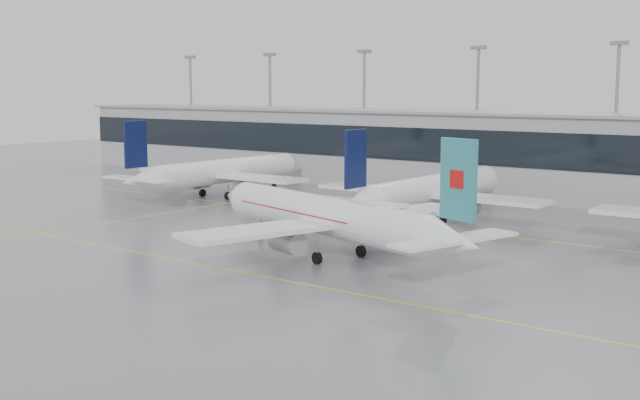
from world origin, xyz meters
The scene contains 11 objects.
ground centered at (0.00, 0.00, 0.00)m, with size 320.00×320.00×0.00m, color slate.
taxi_line_main centered at (0.00, 0.00, 0.01)m, with size 120.00×0.25×0.01m, color yellow.
taxi_line_north centered at (0.00, 30.00, 0.01)m, with size 120.00×0.25×0.01m, color yellow.
taxi_line_cross centered at (-30.00, 15.00, 0.01)m, with size 0.25×60.00×0.01m, color yellow.
terminal centered at (0.00, 62.00, 6.00)m, with size 180.00×15.00×12.00m, color #97979B.
terminal_glass centered at (0.00, 54.45, 7.50)m, with size 180.00×0.20×5.00m, color black.
terminal_roof centered at (0.00, 62.00, 12.20)m, with size 182.00×16.00×0.40m, color gray.
light_masts centered at (0.00, 68.00, 13.34)m, with size 156.40×1.00×22.60m.
air_canada_jet centered at (3.30, 9.47, 3.88)m, with size 37.56×30.96×12.17m.
parked_jet_b centered at (-35.00, 33.69, 3.71)m, with size 29.64×36.96×11.72m.
parked_jet_c centered at (0.00, 33.69, 3.71)m, with size 29.64×36.96×11.72m.
Camera 1 is at (47.62, -50.28, 16.04)m, focal length 45.00 mm.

